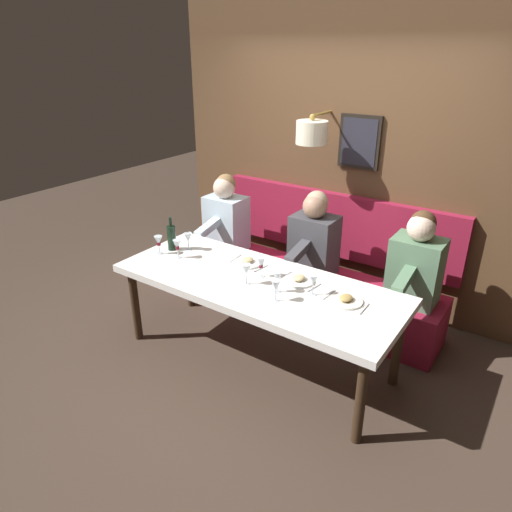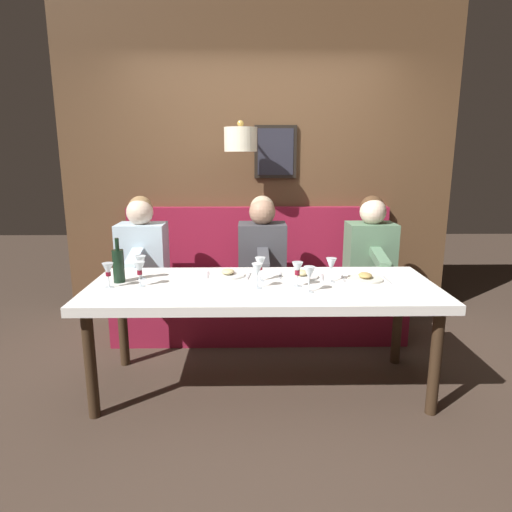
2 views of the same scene
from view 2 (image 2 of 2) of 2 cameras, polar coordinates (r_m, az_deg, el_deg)
name	(u,v)px [view 2 (image 2 of 2)]	position (r m, az deg, el deg)	size (l,w,h in m)	color
ground_plane	(262,386)	(3.23, 0.78, -16.31)	(12.00, 12.00, 0.00)	#423328
dining_table	(262,294)	(2.96, 0.82, -4.86)	(0.90, 2.29, 0.74)	white
banquette_bench	(259,311)	(3.95, 0.40, -7.12)	(0.52, 2.49, 0.45)	maroon
back_wall_panel	(258,177)	(4.29, 0.23, 10.10)	(0.59, 3.69, 2.90)	brown
diner_nearest	(371,246)	(3.92, 14.47, 1.28)	(0.60, 0.40, 0.79)	#567A5B
diner_near	(262,246)	(3.78, 0.79, 1.27)	(0.60, 0.40, 0.79)	#3D3D42
diner_middle	(142,247)	(3.89, -14.38, 1.18)	(0.60, 0.40, 0.79)	silver
place_setting_0	(228,274)	(3.14, -3.61, -2.32)	(0.24, 0.32, 0.05)	silver
place_setting_1	(301,275)	(3.12, 5.81, -2.45)	(0.24, 0.33, 0.05)	silver
place_setting_2	(365,278)	(3.13, 13.81, -2.74)	(0.24, 0.31, 0.05)	silver
wine_glass_0	(257,271)	(2.83, 0.17, -1.88)	(0.07, 0.07, 0.16)	silver
wine_glass_1	(331,265)	(3.01, 9.61, -1.14)	(0.07, 0.07, 0.16)	silver
wine_glass_2	(297,269)	(2.87, 5.33, -1.72)	(0.07, 0.07, 0.16)	silver
wine_glass_3	(260,264)	(2.99, 0.53, -1.08)	(0.07, 0.07, 0.16)	silver
wine_glass_4	(141,263)	(3.13, -14.57, -0.82)	(0.07, 0.07, 0.16)	silver
wine_glass_5	(108,270)	(2.99, -18.44, -1.76)	(0.07, 0.07, 0.16)	silver
wine_glass_6	(140,269)	(2.96, -14.70, -1.63)	(0.07, 0.07, 0.16)	silver
wine_glass_7	(309,274)	(2.76, 6.84, -2.30)	(0.07, 0.07, 0.16)	silver
wine_bottle	(118,265)	(3.10, -17.21, -1.14)	(0.08, 0.08, 0.30)	black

